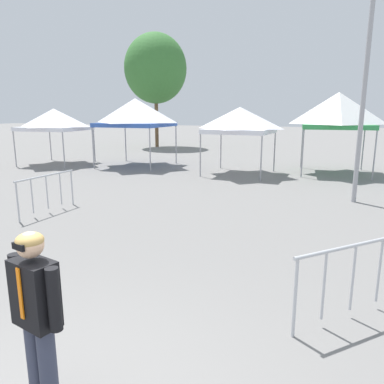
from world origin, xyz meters
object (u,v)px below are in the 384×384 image
at_px(person_foreground, 37,312).
at_px(crowd_barrier_mid_lot, 354,266).
at_px(canopy_tent_left_of_center, 240,120).
at_px(tree_behind_tents_center, 156,69).
at_px(crowd_barrier_near_person, 47,186).
at_px(canopy_tent_far_right, 54,120).
at_px(canopy_tent_behind_right, 135,113).
at_px(light_pole_near_lift, 369,37).
at_px(canopy_tent_right_of_center, 338,110).

relative_size(person_foreground, crowd_barrier_mid_lot, 1.16).
height_order(canopy_tent_left_of_center, tree_behind_tents_center, tree_behind_tents_center).
relative_size(tree_behind_tents_center, crowd_barrier_near_person, 4.14).
relative_size(canopy_tent_far_right, canopy_tent_left_of_center, 1.07).
bearing_deg(crowd_barrier_near_person, crowd_barrier_mid_lot, -21.40).
xyz_separation_m(canopy_tent_behind_right, tree_behind_tents_center, (-3.52, 10.08, 3.30)).
bearing_deg(crowd_barrier_mid_lot, light_pole_near_lift, 85.78).
xyz_separation_m(light_pole_near_lift, tree_behind_tents_center, (-13.63, 14.82, 1.16)).
bearing_deg(light_pole_near_lift, person_foreground, -108.49).
distance_m(light_pole_near_lift, crowd_barrier_near_person, 10.06).
height_order(light_pole_near_lift, crowd_barrier_mid_lot, light_pole_near_lift).
distance_m(tree_behind_tents_center, crowd_barrier_near_person, 20.51).
relative_size(canopy_tent_right_of_center, tree_behind_tents_center, 0.42).
relative_size(canopy_tent_behind_right, canopy_tent_right_of_center, 0.95).
distance_m(light_pole_near_lift, crowd_barrier_mid_lot, 8.32).
distance_m(canopy_tent_left_of_center, tree_behind_tents_center, 14.58).
height_order(canopy_tent_far_right, crowd_barrier_near_person, canopy_tent_far_right).
xyz_separation_m(canopy_tent_left_of_center, tree_behind_tents_center, (-9.07, 10.82, 3.62)).
bearing_deg(tree_behind_tents_center, person_foreground, -67.39).
height_order(canopy_tent_right_of_center, light_pole_near_lift, light_pole_near_lift).
distance_m(light_pole_near_lift, tree_behind_tents_center, 20.17).
bearing_deg(canopy_tent_right_of_center, tree_behind_tents_center, 144.86).
bearing_deg(tree_behind_tents_center, canopy_tent_right_of_center, -35.14).
relative_size(canopy_tent_left_of_center, canopy_tent_right_of_center, 0.83).
xyz_separation_m(canopy_tent_left_of_center, canopy_tent_right_of_center, (4.05, 1.59, 0.42)).
distance_m(canopy_tent_right_of_center, crowd_barrier_near_person, 12.61).
relative_size(canopy_tent_far_right, canopy_tent_right_of_center, 0.89).
bearing_deg(crowd_barrier_mid_lot, canopy_tent_right_of_center, 89.89).
height_order(canopy_tent_far_right, light_pole_near_lift, light_pole_near_lift).
bearing_deg(person_foreground, tree_behind_tents_center, 112.61).
bearing_deg(canopy_tent_behind_right, person_foreground, -65.17).
bearing_deg(crowd_barrier_mid_lot, canopy_tent_far_right, 141.45).
height_order(canopy_tent_right_of_center, tree_behind_tents_center, tree_behind_tents_center).
bearing_deg(canopy_tent_far_right, crowd_barrier_near_person, -52.12).
bearing_deg(canopy_tent_right_of_center, crowd_barrier_near_person, -127.91).
bearing_deg(crowd_barrier_mid_lot, person_foreground, -135.76).
bearing_deg(person_foreground, crowd_barrier_mid_lot, 44.24).
xyz_separation_m(canopy_tent_behind_right, person_foreground, (6.79, -14.67, -1.69)).
relative_size(canopy_tent_behind_right, tree_behind_tents_center, 0.40).
xyz_separation_m(tree_behind_tents_center, crowd_barrier_near_person, (5.48, -19.05, -5.27)).
height_order(canopy_tent_far_right, canopy_tent_left_of_center, canopy_tent_left_of_center).
relative_size(canopy_tent_left_of_center, crowd_barrier_mid_lot, 1.95).
xyz_separation_m(light_pole_near_lift, crowd_barrier_mid_lot, (-0.53, -7.22, -4.11)).
xyz_separation_m(canopy_tent_behind_right, canopy_tent_left_of_center, (5.55, -0.74, -0.33)).
bearing_deg(tree_behind_tents_center, canopy_tent_left_of_center, -50.03).
bearing_deg(person_foreground, canopy_tent_right_of_center, 79.72).
distance_m(canopy_tent_right_of_center, person_foreground, 15.87).
distance_m(canopy_tent_far_right, light_pole_near_lift, 15.19).
xyz_separation_m(canopy_tent_far_right, canopy_tent_right_of_center, (13.97, 1.69, 0.46)).
bearing_deg(light_pole_near_lift, canopy_tent_right_of_center, 95.18).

